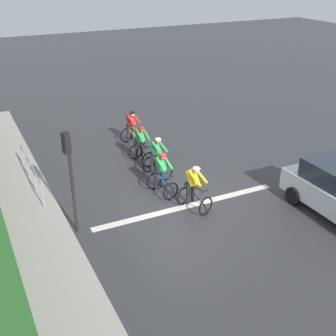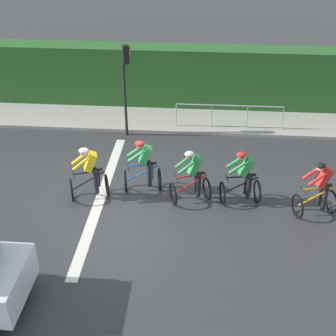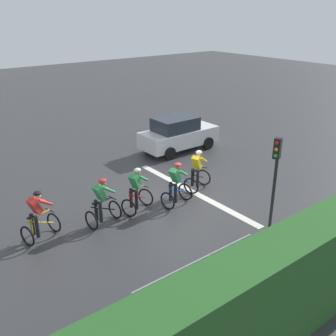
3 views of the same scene
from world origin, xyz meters
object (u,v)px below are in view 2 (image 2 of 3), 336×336
cyclist_mid (192,178)px  cyclist_trailing (89,174)px  cyclist_second (242,179)px  cyclist_fourth (144,167)px  pedestrian_railing_kerbside (230,111)px  cyclist_lead (319,190)px  traffic_light_near_crossing (126,77)px

cyclist_mid → cyclist_trailing: 2.94m
cyclist_second → cyclist_trailing: 4.36m
cyclist_fourth → cyclist_trailing: same height
cyclist_second → pedestrian_railing_kerbside: cyclist_second is taller
cyclist_lead → traffic_light_near_crossing: bearing=-126.2°
cyclist_mid → pedestrian_railing_kerbside: 4.80m
cyclist_second → cyclist_mid: bearing=-87.6°
cyclist_second → pedestrian_railing_kerbside: (-4.58, -0.20, 0.01)m
cyclist_mid → traffic_light_near_crossing: traffic_light_near_crossing is taller
cyclist_fourth → pedestrian_railing_kerbside: 4.95m
cyclist_mid → pedestrian_railing_kerbside: bearing=165.1°
pedestrian_railing_kerbside → cyclist_trailing: bearing=-41.7°
pedestrian_railing_kerbside → cyclist_mid: bearing=-14.9°
cyclist_trailing → cyclist_fourth: bearing=108.8°
cyclist_lead → traffic_light_near_crossing: 7.46m
cyclist_lead → cyclist_fourth: same height
cyclist_lead → cyclist_mid: size_ratio=1.00×
cyclist_mid → cyclist_fourth: 1.51m
pedestrian_railing_kerbside → traffic_light_near_crossing: bearing=-80.0°
cyclist_mid → cyclist_trailing: (0.04, -2.94, 0.00)m
cyclist_second → cyclist_trailing: bearing=-88.6°
cyclist_trailing → cyclist_second: bearing=91.4°
cyclist_mid → traffic_light_near_crossing: (-3.99, -2.46, 1.43)m
cyclist_second → cyclist_fourth: 2.89m
cyclist_fourth → cyclist_trailing: size_ratio=1.00×
cyclist_fourth → cyclist_lead: bearing=80.7°
cyclist_lead → cyclist_trailing: same height
cyclist_lead → cyclist_trailing: (-0.29, -6.39, 0.00)m
cyclist_second → cyclist_mid: same height
cyclist_second → pedestrian_railing_kerbside: size_ratio=0.42×
cyclist_second → cyclist_fourth: same height
cyclist_second → traffic_light_near_crossing: 5.70m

